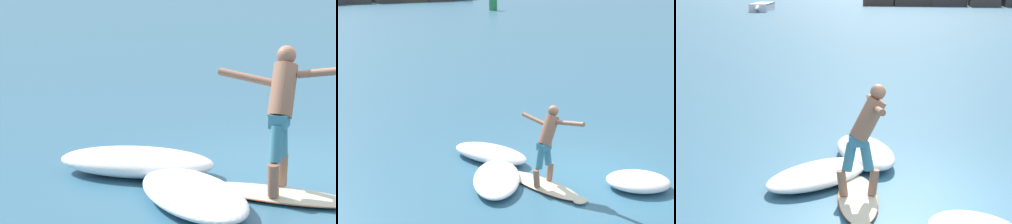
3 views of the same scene
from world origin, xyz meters
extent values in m
plane|color=#376A87|center=(0.00, 0.00, 0.00)|extent=(200.00, 200.00, 0.00)
ellipsoid|color=beige|center=(-1.13, -0.10, 0.05)|extent=(0.92, 2.00, 0.10)
ellipsoid|color=#DB5B2D|center=(-1.13, -0.10, 0.05)|extent=(0.94, 2.01, 0.04)
cone|color=black|center=(-1.28, 0.68, -0.06)|extent=(0.06, 0.06, 0.14)
cone|color=black|center=(-1.41, 0.52, -0.06)|extent=(0.06, 0.06, 0.14)
cone|color=black|center=(-1.10, 0.58, -0.06)|extent=(0.06, 0.06, 0.14)
cylinder|color=#94644C|center=(-0.91, -0.04, 0.29)|extent=(0.20, 0.17, 0.39)
cylinder|color=teal|center=(-1.01, -0.07, 0.69)|extent=(0.25, 0.20, 0.43)
cylinder|color=#94644C|center=(-1.36, -0.15, 0.29)|extent=(0.20, 0.17, 0.39)
cylinder|color=teal|center=(-1.26, -0.13, 0.69)|extent=(0.25, 0.20, 0.43)
cube|color=teal|center=(-1.13, -0.10, 0.93)|extent=(0.30, 0.26, 0.16)
cylinder|color=#94644C|center=(-1.00, -0.06, 1.25)|extent=(0.58, 0.40, 0.68)
sphere|color=#94644C|center=(-0.86, -0.03, 1.64)|extent=(0.22, 0.22, 0.22)
cylinder|color=#94644C|center=(-1.01, 0.41, 1.36)|extent=(0.24, 0.66, 0.20)
cylinder|color=#94644C|center=(-0.79, -0.49, 1.47)|extent=(0.24, 0.66, 0.19)
cube|color=white|center=(-18.01, 48.20, 0.40)|extent=(2.60, 6.08, 0.79)
cone|color=white|center=(-17.51, 44.88, 0.40)|extent=(0.94, 1.14, 0.79)
cube|color=black|center=(-18.01, 48.20, 0.73)|extent=(2.64, 6.03, 0.08)
cube|color=black|center=(-18.47, 51.23, 0.44)|extent=(0.40, 0.33, 0.52)
ellipsoid|color=white|center=(-1.87, 0.58, 0.13)|extent=(1.96, 2.20, 0.26)
ellipsoid|color=white|center=(-1.28, 1.81, 0.17)|extent=(1.64, 2.17, 0.34)
camera|label=1|loc=(-9.10, -3.96, 2.97)|focal=85.00mm
camera|label=2|loc=(-6.79, -7.23, 4.40)|focal=50.00mm
camera|label=3|loc=(-0.03, -7.77, 3.19)|focal=60.00mm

